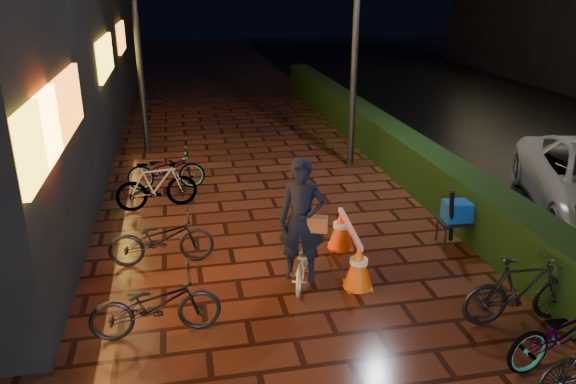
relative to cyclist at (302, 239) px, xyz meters
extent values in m
plane|color=#381911|center=(0.16, -1.96, -0.74)|extent=(80.00, 80.00, 0.00)
cube|color=black|center=(3.46, 6.04, -0.24)|extent=(0.70, 20.00, 1.00)
cube|color=yellow|center=(-3.29, -0.46, 1.86)|extent=(0.08, 2.00, 0.90)
cube|color=orange|center=(-3.29, 1.04, 1.86)|extent=(0.08, 3.00, 0.90)
cube|color=yellow|center=(-3.29, 7.04, 1.86)|extent=(0.08, 2.80, 0.90)
cube|color=orange|center=(-3.29, 12.04, 1.86)|extent=(0.08, 2.20, 0.90)
cylinder|color=black|center=(2.47, 5.46, 2.07)|extent=(0.18, 0.18, 5.61)
cylinder|color=black|center=(-2.54, 7.66, 2.15)|extent=(0.16, 0.16, 5.78)
imported|color=beige|center=(0.02, 0.06, -0.38)|extent=(0.92, 1.47, 0.73)
imported|color=black|center=(-0.02, -0.05, 0.32)|extent=(0.79, 0.65, 1.86)
cube|color=#975229|center=(0.18, -0.14, 0.29)|extent=(0.35, 0.24, 0.24)
cone|color=#EF560C|center=(0.80, -0.27, -0.38)|extent=(0.45, 0.45, 0.71)
cone|color=#F9490D|center=(0.92, 1.04, -0.38)|extent=(0.45, 0.45, 0.71)
cube|color=#DC590B|center=(0.80, -0.27, -0.72)|extent=(0.42, 0.42, 0.03)
cube|color=red|center=(0.92, 1.04, -0.72)|extent=(0.42, 0.42, 0.03)
cube|color=red|center=(0.86, 0.39, -0.07)|extent=(0.20, 1.53, 0.07)
cube|color=black|center=(2.90, 0.78, -0.30)|extent=(0.65, 0.55, 0.04)
cylinder|color=black|center=(2.64, 0.60, -0.53)|extent=(0.04, 0.04, 0.42)
cylinder|color=black|center=(3.12, 0.56, -0.53)|extent=(0.04, 0.04, 0.42)
cylinder|color=black|center=(2.67, 1.00, -0.53)|extent=(0.04, 0.04, 0.42)
cylinder|color=black|center=(3.16, 0.96, -0.53)|extent=(0.04, 0.04, 0.42)
cube|color=#0C3DA0|center=(2.90, 0.78, -0.11)|extent=(0.47, 0.41, 0.33)
cylinder|color=black|center=(2.72, 0.63, -0.13)|extent=(0.32, 0.40, 1.07)
imported|color=black|center=(-2.02, 4.62, -0.30)|extent=(1.69, 0.62, 0.88)
imported|color=black|center=(-2.08, 1.07, -0.30)|extent=(1.68, 0.60, 0.88)
imported|color=black|center=(-2.13, -0.92, -0.30)|extent=(1.70, 0.67, 0.88)
imported|color=black|center=(-2.19, 3.50, -0.25)|extent=(1.68, 0.71, 0.98)
imported|color=black|center=(2.62, -1.60, -0.25)|extent=(1.65, 0.55, 0.98)
imported|color=black|center=(2.66, -2.46, -0.30)|extent=(1.74, 0.84, 0.88)
camera|label=1|loc=(-1.69, -7.33, 3.59)|focal=35.00mm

